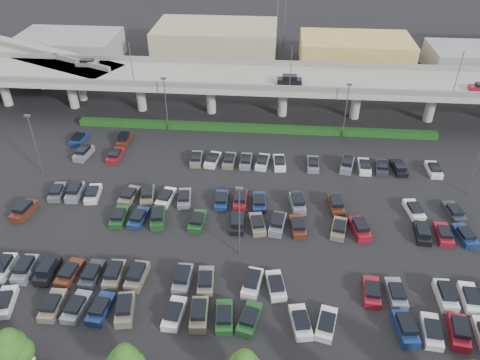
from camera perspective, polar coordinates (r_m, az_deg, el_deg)
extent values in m
plane|color=black|center=(66.37, 0.51, -4.24)|extent=(280.00, 280.00, 0.00)
cube|color=gray|center=(90.53, 2.12, 12.15)|extent=(150.00, 13.00, 1.10)
cube|color=#60605C|center=(84.36, 1.91, 11.22)|extent=(150.00, 0.50, 1.00)
cube|color=#60605C|center=(95.97, 2.34, 14.13)|extent=(150.00, 0.50, 1.00)
cylinder|color=gray|center=(107.06, -26.79, 9.81)|extent=(1.80, 1.80, 6.70)
cube|color=#60605C|center=(105.98, -27.23, 11.35)|extent=(2.60, 9.75, 0.50)
cylinder|color=gray|center=(100.62, -19.82, 10.07)|extent=(1.80, 1.80, 6.70)
cube|color=#60605C|center=(99.47, -20.17, 11.71)|extent=(2.60, 9.75, 0.50)
cylinder|color=gray|center=(95.81, -12.02, 10.17)|extent=(1.80, 1.80, 6.70)
cube|color=#60605C|center=(94.60, -12.25, 11.91)|extent=(2.60, 9.75, 0.50)
cylinder|color=gray|center=(92.87, -3.57, 10.08)|extent=(1.80, 1.80, 6.70)
cube|color=#60605C|center=(91.63, -3.64, 11.88)|extent=(2.60, 9.75, 0.50)
cylinder|color=gray|center=(92.00, 5.23, 9.76)|extent=(1.80, 1.80, 6.70)
cube|color=#60605C|center=(90.74, 5.33, 11.57)|extent=(2.60, 9.75, 0.50)
cylinder|color=gray|center=(93.24, 13.96, 9.22)|extent=(1.80, 1.80, 6.70)
cube|color=#60605C|center=(92.00, 14.24, 10.99)|extent=(2.60, 9.75, 0.50)
cylinder|color=gray|center=(96.52, 22.26, 8.50)|extent=(1.80, 1.80, 6.70)
cube|color=#60605C|center=(95.32, 22.67, 10.20)|extent=(2.60, 9.75, 0.50)
cube|color=#6C6454|center=(100.27, -18.12, 13.34)|extent=(4.40, 1.82, 0.82)
cube|color=black|center=(100.07, -18.19, 13.68)|extent=(2.30, 1.60, 0.50)
cube|color=black|center=(87.29, 6.05, 11.88)|extent=(4.40, 1.82, 1.05)
cube|color=black|center=(86.98, 6.08, 12.38)|extent=(2.60, 1.60, 0.65)
cylinder|color=#525157|center=(87.01, -13.09, 13.58)|extent=(0.14, 0.14, 8.00)
cylinder|color=#525157|center=(83.13, 6.20, 13.29)|extent=(0.14, 0.14, 8.00)
cylinder|color=#525157|center=(88.43, 25.03, 11.60)|extent=(0.14, 0.14, 8.00)
cube|color=gray|center=(115.13, -25.22, 13.92)|extent=(50.93, 30.13, 1.10)
cube|color=#60605C|center=(114.83, -25.35, 14.40)|extent=(47.34, 22.43, 1.00)
cylinder|color=gray|center=(121.88, -26.82, 12.53)|extent=(1.60, 1.60, 6.70)
cylinder|color=gray|center=(112.50, -23.14, 11.84)|extent=(1.60, 1.60, 6.70)
cylinder|color=gray|center=(103.66, -18.84, 10.96)|extent=(1.60, 1.60, 6.70)
cube|color=#123810|center=(87.02, 1.78, 6.33)|extent=(66.00, 1.60, 1.10)
sphere|color=#1C4813|center=(51.19, -26.27, -17.87)|extent=(3.39, 3.39, 3.39)
sphere|color=#1C4813|center=(51.32, -25.24, -18.39)|extent=(2.67, 2.67, 2.67)
sphere|color=#1C4813|center=(51.73, -26.88, -18.05)|extent=(2.67, 2.67, 2.67)
sphere|color=#1C4813|center=(50.52, -26.45, -17.09)|extent=(2.30, 2.30, 2.30)
sphere|color=#1C4813|center=(46.65, -13.95, -19.92)|extent=(2.06, 2.06, 2.06)
sphere|color=#1C4813|center=(45.04, 0.57, -21.12)|extent=(2.08, 2.08, 2.08)
cube|color=silver|center=(54.33, -26.80, -18.85)|extent=(7.13, 4.90, 1.98)
cube|color=black|center=(53.98, -26.93, -18.54)|extent=(6.29, 4.56, 0.90)
cube|color=silver|center=(53.51, -27.12, -18.12)|extent=(7.25, 5.03, 0.24)
cube|color=white|center=(60.34, -26.68, -13.17)|extent=(2.69, 4.68, 0.82)
cube|color=black|center=(59.80, -26.92, -12.89)|extent=(2.04, 2.58, 0.50)
cube|color=#6C6454|center=(57.87, -21.85, -14.01)|extent=(1.92, 4.44, 0.82)
cube|color=black|center=(57.31, -22.06, -13.73)|extent=(1.65, 2.34, 0.50)
cube|color=slate|center=(56.79, -19.27, -14.42)|extent=(2.28, 4.57, 0.82)
cube|color=black|center=(56.22, -19.47, -14.14)|extent=(1.84, 2.46, 0.50)
cube|color=navy|center=(55.83, -16.59, -14.81)|extent=(2.25, 4.56, 0.82)
cube|color=black|center=(55.25, -16.77, -14.53)|extent=(1.82, 2.45, 0.50)
cube|color=#6C6454|center=(54.91, -13.83, -15.10)|extent=(2.57, 4.65, 1.05)
cube|color=black|center=(54.30, -13.95, -14.54)|extent=(2.04, 2.84, 0.65)
cube|color=white|center=(53.70, -8.00, -15.84)|extent=(2.19, 4.54, 0.82)
cube|color=black|center=(53.10, -8.10, -15.57)|extent=(1.79, 2.43, 0.50)
cube|color=#6C6454|center=(53.17, -5.00, -16.05)|extent=(2.14, 4.52, 1.05)
cube|color=black|center=(52.54, -5.04, -15.48)|extent=(1.79, 2.71, 0.65)
cube|color=#19461C|center=(52.95, -1.93, -16.37)|extent=(2.24, 4.56, 0.82)
cube|color=black|center=(52.34, -1.97, -16.10)|extent=(1.82, 2.44, 0.50)
cube|color=#19461C|center=(52.79, 1.16, -16.57)|extent=(2.77, 4.70, 0.82)
cube|color=black|center=(52.18, 1.16, -16.30)|extent=(2.08, 2.60, 0.50)
cube|color=silver|center=(52.89, 7.39, -16.83)|extent=(2.64, 4.67, 0.82)
cube|color=black|center=(52.28, 7.44, -16.56)|extent=(2.02, 2.57, 0.50)
cube|color=silver|center=(53.16, 10.48, -16.89)|extent=(2.78, 4.70, 0.82)
cube|color=black|center=(52.55, 10.56, -16.62)|extent=(2.09, 2.61, 0.50)
cube|color=navy|center=(54.69, 19.48, -16.73)|extent=(2.32, 4.58, 1.05)
cube|color=black|center=(54.08, 19.65, -16.17)|extent=(1.89, 2.77, 0.65)
cube|color=silver|center=(55.58, 22.31, -16.69)|extent=(2.20, 4.54, 0.82)
cube|color=black|center=(55.00, 22.51, -16.43)|extent=(1.80, 2.43, 0.50)
cube|color=maroon|center=(56.42, 25.10, -16.47)|extent=(2.44, 4.62, 1.05)
cube|color=black|center=(55.83, 25.31, -15.93)|extent=(1.96, 2.81, 0.65)
cube|color=silver|center=(64.48, -26.83, -9.57)|extent=(1.98, 4.46, 1.05)
cube|color=black|center=(63.96, -27.02, -9.03)|extent=(1.69, 2.66, 0.65)
cube|color=slate|center=(63.16, -24.66, -9.89)|extent=(1.91, 4.44, 1.05)
cube|color=black|center=(62.63, -24.83, -9.34)|extent=(1.66, 2.63, 0.65)
cube|color=black|center=(61.93, -22.39, -10.21)|extent=(1.86, 4.42, 1.05)
cube|color=black|center=(61.39, -22.56, -9.66)|extent=(1.63, 2.61, 0.65)
cube|color=#4E2214|center=(60.88, -20.01, -10.60)|extent=(2.37, 4.60, 0.82)
cube|color=black|center=(60.33, -20.19, -10.31)|extent=(1.89, 2.49, 0.50)
cube|color=#282B34|center=(59.86, -17.56, -10.91)|extent=(2.09, 4.50, 0.82)
cube|color=black|center=(59.30, -17.73, -10.62)|extent=(1.74, 2.39, 0.50)
cube|color=#6C6454|center=(58.87, -15.04, -11.13)|extent=(1.89, 4.43, 1.05)
cube|color=black|center=(58.31, -15.16, -10.57)|extent=(1.64, 2.63, 0.65)
cube|color=#6C6454|center=(58.08, -12.43, -11.42)|extent=(2.14, 4.52, 1.05)
cube|color=black|center=(57.50, -12.53, -10.85)|extent=(1.79, 2.71, 0.65)
cube|color=slate|center=(56.85, -6.99, -11.94)|extent=(1.88, 4.42, 1.05)
cube|color=black|center=(56.27, -7.05, -11.36)|extent=(1.64, 2.62, 0.65)
cube|color=#6C6454|center=(56.52, -4.19, -12.24)|extent=(2.21, 4.55, 0.82)
cube|color=black|center=(55.93, -4.24, -11.94)|extent=(1.80, 2.44, 0.50)
cube|color=white|center=(55.99, 1.52, -12.53)|extent=(2.50, 4.64, 1.05)
cube|color=black|center=(55.40, 1.53, -11.95)|extent=(2.00, 2.82, 0.65)
cube|color=silver|center=(56.06, 4.39, -12.75)|extent=(2.67, 4.68, 0.82)
cube|color=black|center=(55.46, 4.42, -12.46)|extent=(2.03, 2.58, 0.50)
cube|color=maroon|center=(57.31, 15.74, -13.00)|extent=(2.16, 4.53, 0.82)
cube|color=black|center=(56.73, 15.87, -12.72)|extent=(1.78, 2.42, 0.50)
cube|color=slate|center=(57.95, 18.47, -12.99)|extent=(2.03, 4.48, 0.82)
cube|color=black|center=(57.37, 18.62, -12.70)|extent=(1.71, 2.37, 0.50)
cube|color=silver|center=(59.51, 23.75, -12.81)|extent=(1.89, 4.43, 1.05)
cube|color=black|center=(58.95, 23.94, -12.26)|extent=(1.64, 2.63, 0.65)
cube|color=white|center=(60.57, 26.23, -12.80)|extent=(2.05, 4.49, 0.82)
cube|color=black|center=(60.02, 26.44, -12.52)|extent=(1.72, 2.38, 0.50)
cube|color=#4E2214|center=(72.83, -24.82, -3.47)|extent=(2.45, 4.62, 1.05)
cube|color=black|center=(72.37, -24.97, -2.95)|extent=(1.97, 2.81, 0.65)
cube|color=#19461C|center=(67.43, -14.48, -4.38)|extent=(1.98, 4.46, 0.82)
cube|color=black|center=(66.90, -14.61, -4.07)|extent=(1.68, 2.36, 0.50)
cube|color=navy|center=(66.62, -12.23, -4.55)|extent=(2.33, 4.59, 0.82)
cube|color=black|center=(66.09, -12.34, -4.23)|extent=(1.86, 2.47, 0.50)
cube|color=#19461C|center=(65.85, -9.94, -4.63)|extent=(2.43, 4.61, 1.05)
cube|color=black|center=(65.34, -10.01, -4.07)|extent=(1.96, 2.80, 0.65)
cube|color=#19461C|center=(64.84, -5.20, -5.02)|extent=(2.10, 4.51, 0.82)
cube|color=black|center=(64.30, -5.25, -4.70)|extent=(1.75, 2.40, 0.50)
cube|color=black|center=(64.22, -0.33, -5.30)|extent=(2.01, 4.47, 0.82)
cube|color=black|center=(63.67, -0.35, -4.98)|extent=(1.70, 2.37, 0.50)
cube|color=#6C6454|center=(64.09, 2.13, -5.43)|extent=(2.68, 4.68, 0.82)
cube|color=black|center=(63.54, 2.13, -5.11)|extent=(2.04, 2.58, 0.50)
cube|color=slate|center=(64.00, 4.60, -5.47)|extent=(2.49, 4.63, 1.05)
cube|color=black|center=(63.48, 4.64, -4.90)|extent=(1.99, 2.82, 0.65)
cube|color=#4E2214|center=(64.17, 7.06, -5.66)|extent=(2.38, 4.60, 0.82)
cube|color=black|center=(63.62, 7.11, -5.34)|extent=(1.89, 2.49, 0.50)
cube|color=#6C6454|center=(64.72, 11.95, -5.84)|extent=(2.67, 4.68, 0.82)
cube|color=black|center=(64.18, 12.03, -5.52)|extent=(2.03, 2.58, 0.50)
cube|color=maroon|center=(65.10, 14.37, -5.84)|extent=(2.68, 4.68, 1.05)
cube|color=black|center=(64.59, 14.47, -5.28)|extent=(2.10, 2.87, 0.65)
cube|color=black|center=(67.18, 21.33, -6.07)|extent=(2.16, 4.53, 0.82)
cube|color=black|center=(66.65, 21.48, -5.77)|extent=(1.78, 2.42, 0.50)
cube|color=maroon|center=(68.06, 23.55, -6.11)|extent=(1.96, 4.46, 0.82)
cube|color=black|center=(67.54, 23.71, -5.80)|extent=(1.68, 2.35, 0.50)
cube|color=navy|center=(69.04, 25.71, -6.13)|extent=(2.56, 4.65, 0.82)
cube|color=black|center=(68.52, 25.88, -5.83)|extent=(1.98, 2.54, 0.50)
cube|color=#505357|center=(75.15, -21.35, -1.39)|extent=(2.39, 4.60, 0.82)
cube|color=black|center=(74.66, -21.51, -1.09)|extent=(1.89, 2.49, 0.50)
cube|color=slate|center=(73.96, -19.44, -1.44)|extent=(2.07, 4.50, 1.05)
cube|color=black|center=(73.51, -19.56, -0.92)|extent=(1.75, 2.69, 0.65)
cube|color=silver|center=(72.98, -17.45, -1.64)|extent=(2.37, 4.60, 0.82)
cube|color=black|center=(72.48, -17.58, -1.33)|extent=(1.88, 2.49, 0.50)
cube|color=#6C6454|center=(71.16, -13.32, -1.89)|extent=(2.49, 4.63, 0.82)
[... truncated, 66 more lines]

